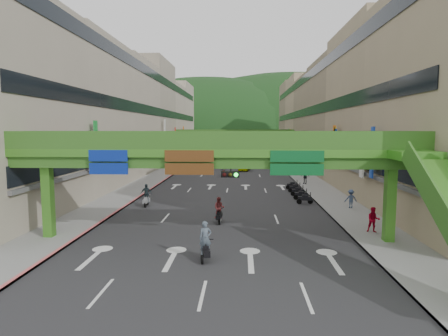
{
  "coord_description": "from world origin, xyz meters",
  "views": [
    {
      "loc": [
        1.68,
        -17.6,
        7.24
      ],
      "look_at": [
        0.0,
        18.0,
        3.5
      ],
      "focal_mm": 30.0,
      "sensor_mm": 36.0,
      "label": 1
    }
  ],
  "objects_px": {
    "car_yellow": "(244,167)",
    "pedestrian_red": "(373,222)",
    "scooter_rider_near": "(205,242)",
    "scooter_rider_mid": "(219,210)",
    "car_silver": "(208,159)",
    "overpass_near": "(229,162)"
  },
  "relations": [
    {
      "from": "scooter_rider_mid",
      "to": "car_silver",
      "type": "distance_m",
      "value": 52.79
    },
    {
      "from": "scooter_rider_near",
      "to": "pedestrian_red",
      "type": "xyz_separation_m",
      "value": [
        11.03,
        5.7,
        -0.18
      ]
    },
    {
      "from": "overpass_near",
      "to": "scooter_rider_mid",
      "type": "distance_m",
      "value": 6.77
    },
    {
      "from": "scooter_rider_near",
      "to": "car_silver",
      "type": "relative_size",
      "value": 0.6
    },
    {
      "from": "scooter_rider_near",
      "to": "car_silver",
      "type": "bearing_deg",
      "value": 95.02
    },
    {
      "from": "overpass_near",
      "to": "car_yellow",
      "type": "xyz_separation_m",
      "value": [
        1.23,
        41.6,
        -4.48
      ]
    },
    {
      "from": "scooter_rider_near",
      "to": "car_yellow",
      "type": "relative_size",
      "value": 0.52
    },
    {
      "from": "car_yellow",
      "to": "scooter_rider_mid",
      "type": "bearing_deg",
      "value": -84.49
    },
    {
      "from": "car_silver",
      "to": "scooter_rider_near",
      "type": "bearing_deg",
      "value": -93.92
    },
    {
      "from": "car_silver",
      "to": "pedestrian_red",
      "type": "bearing_deg",
      "value": -82.4
    },
    {
      "from": "pedestrian_red",
      "to": "car_silver",
      "type": "bearing_deg",
      "value": 117.74
    },
    {
      "from": "scooter_rider_mid",
      "to": "car_yellow",
      "type": "height_order",
      "value": "scooter_rider_mid"
    },
    {
      "from": "overpass_near",
      "to": "car_yellow",
      "type": "bearing_deg",
      "value": 88.31
    },
    {
      "from": "scooter_rider_near",
      "to": "pedestrian_red",
      "type": "distance_m",
      "value": 12.42
    },
    {
      "from": "car_yellow",
      "to": "pedestrian_red",
      "type": "distance_m",
      "value": 39.92
    },
    {
      "from": "car_yellow",
      "to": "pedestrian_red",
      "type": "bearing_deg",
      "value": -68.63
    },
    {
      "from": "car_silver",
      "to": "overpass_near",
      "type": "bearing_deg",
      "value": -92.46
    },
    {
      "from": "scooter_rider_near",
      "to": "car_silver",
      "type": "distance_m",
      "value": 61.06
    },
    {
      "from": "car_yellow",
      "to": "pedestrian_red",
      "type": "relative_size",
      "value": 2.44
    },
    {
      "from": "scooter_rider_mid",
      "to": "car_silver",
      "type": "xyz_separation_m",
      "value": [
        -5.6,
        52.49,
        -0.44
      ]
    },
    {
      "from": "scooter_rider_mid",
      "to": "car_silver",
      "type": "bearing_deg",
      "value": 96.09
    },
    {
      "from": "scooter_rider_mid",
      "to": "pedestrian_red",
      "type": "distance_m",
      "value": 11.09
    }
  ]
}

